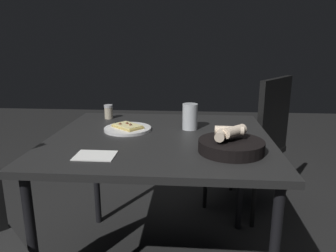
# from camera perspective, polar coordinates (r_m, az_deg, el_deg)

# --- Properties ---
(dining_table) EXTENTS (1.05, 0.96, 0.75)m
(dining_table) POSITION_cam_1_polar(r_m,az_deg,el_deg) (1.56, -1.41, -4.08)
(dining_table) COLOR black
(dining_table) RESTS_ON ground
(pizza_plate) EXTENTS (0.24, 0.24, 0.04)m
(pizza_plate) POSITION_cam_1_polar(r_m,az_deg,el_deg) (1.65, -7.25, -0.40)
(pizza_plate) COLOR white
(pizza_plate) RESTS_ON dining_table
(bread_basket) EXTENTS (0.27, 0.27, 0.11)m
(bread_basket) POSITION_cam_1_polar(r_m,az_deg,el_deg) (1.34, 11.26, -3.27)
(bread_basket) COLOR black
(bread_basket) RESTS_ON dining_table
(beer_glass) EXTENTS (0.08, 0.08, 0.13)m
(beer_glass) POSITION_cam_1_polar(r_m,az_deg,el_deg) (1.65, 3.96, 1.40)
(beer_glass) COLOR silver
(beer_glass) RESTS_ON dining_table
(pepper_shaker) EXTENTS (0.05, 0.05, 0.08)m
(pepper_shaker) POSITION_cam_1_polar(r_m,az_deg,el_deg) (1.91, -10.62, 2.39)
(pepper_shaker) COLOR #BFB299
(pepper_shaker) RESTS_ON dining_table
(napkin) EXTENTS (0.16, 0.12, 0.00)m
(napkin) POSITION_cam_1_polar(r_m,az_deg,el_deg) (1.31, -12.94, -5.19)
(napkin) COLOR white
(napkin) RESTS_ON dining_table
(chair_far) EXTENTS (0.62, 0.62, 0.97)m
(chair_far) POSITION_cam_1_polar(r_m,az_deg,el_deg) (2.26, 15.58, -2.16)
(chair_far) COLOR black
(chair_far) RESTS_ON ground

